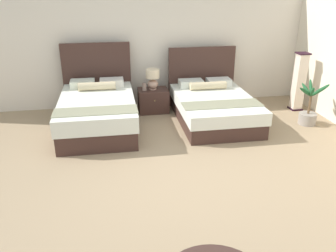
{
  "coord_description": "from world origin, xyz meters",
  "views": [
    {
      "loc": [
        -0.85,
        -3.97,
        2.5
      ],
      "look_at": [
        -0.05,
        0.59,
        0.56
      ],
      "focal_mm": 37.48,
      "sensor_mm": 36.0,
      "label": 1
    }
  ],
  "objects": [
    {
      "name": "ground_plane",
      "position": [
        0.0,
        0.0,
        -0.01
      ],
      "size": [
        10.27,
        10.15,
        0.02
      ],
      "primitive_type": "cube",
      "color": "#9E8464"
    },
    {
      "name": "bed_near_window",
      "position": [
        -1.07,
        2.07,
        0.33
      ],
      "size": [
        1.35,
        2.12,
        1.37
      ],
      "color": "#3D2721",
      "rests_on": "ground"
    },
    {
      "name": "potted_palm",
      "position": [
        2.75,
        1.55,
        0.25
      ],
      "size": [
        0.55,
        0.51,
        0.85
      ],
      "color": "gray",
      "rests_on": "ground"
    },
    {
      "name": "nightstand",
      "position": [
        0.02,
        2.72,
        0.23
      ],
      "size": [
        0.59,
        0.48,
        0.46
      ],
      "color": "#3D2721",
      "rests_on": "ground"
    },
    {
      "name": "floor_lamp_corner",
      "position": [
        2.94,
        2.34,
        0.58
      ],
      "size": [
        0.23,
        0.23,
        1.17
      ],
      "color": "black",
      "rests_on": "ground"
    },
    {
      "name": "table_lamp",
      "position": [
        0.02,
        2.74,
        0.7
      ],
      "size": [
        0.27,
        0.27,
        0.41
      ],
      "color": "tan",
      "rests_on": "nightstand"
    },
    {
      "name": "vase",
      "position": [
        -0.16,
        2.68,
        0.54
      ],
      "size": [
        0.08,
        0.08,
        0.15
      ],
      "color": "gray",
      "rests_on": "nightstand"
    },
    {
      "name": "wall_back",
      "position": [
        0.0,
        3.28,
        1.26
      ],
      "size": [
        10.27,
        0.12,
        2.52
      ],
      "primitive_type": "cube",
      "color": "silver",
      "rests_on": "ground"
    },
    {
      "name": "bed_near_corner",
      "position": [
        1.08,
        2.08,
        0.29
      ],
      "size": [
        1.41,
        2.06,
        1.23
      ],
      "color": "#3D2721",
      "rests_on": "ground"
    }
  ]
}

